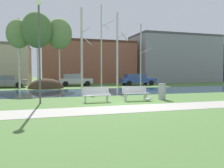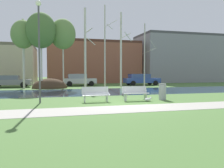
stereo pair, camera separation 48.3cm
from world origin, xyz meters
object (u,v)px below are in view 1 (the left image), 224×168
trash_bin (162,91)px  seagull (148,99)px  bench_left (96,94)px  bench_right (135,93)px  parked_hatch_third_blue (137,79)px  parked_sedan_second_silver (75,80)px  parked_van_nearest_grey (4,81)px  streetlamp (39,35)px

trash_bin → seagull: bearing=-155.3°
bench_left → bench_right: bearing=0.0°
trash_bin → parked_hatch_third_blue: (4.68, 15.09, 0.27)m
bench_left → parked_hatch_third_blue: bearing=59.2°
seagull → bench_right: bearing=131.0°
bench_left → bench_right: 2.47m
parked_sedan_second_silver → trash_bin: bearing=-77.6°
parked_van_nearest_grey → trash_bin: bearing=-52.5°
bench_left → parked_sedan_second_silver: 15.76m
trash_bin → seagull: trash_bin is taller
trash_bin → parked_van_nearest_grey: bearing=127.5°
seagull → parked_sedan_second_silver: size_ratio=0.12×
bench_right → parked_sedan_second_silver: 15.83m
parked_van_nearest_grey → bench_right: bearing=-56.8°
streetlamp → parked_hatch_third_blue: size_ratio=1.21×
bench_right → parked_van_nearest_grey: bearing=123.2°
parked_van_nearest_grey → parked_hatch_third_blue: size_ratio=0.95×
seagull → bench_left: bearing=167.7°
trash_bin → streetlamp: (-7.39, 0.40, 3.25)m
seagull → parked_sedan_second_silver: (-2.26, 16.39, 0.66)m
trash_bin → parked_hatch_third_blue: 15.80m
streetlamp → parked_van_nearest_grey: 15.45m
bench_right → parked_sedan_second_silver: parked_sedan_second_silver is taller
seagull → parked_sedan_second_silver: 16.56m
seagull → parked_hatch_third_blue: (5.89, 15.65, 0.66)m
bench_left → trash_bin: trash_bin is taller
parked_van_nearest_grey → parked_sedan_second_silver: parked_sedan_second_silver is taller
parked_sedan_second_silver → streetlamp: bearing=-104.2°
streetlamp → bench_left: bearing=-5.4°
bench_right → parked_van_nearest_grey: parked_van_nearest_grey is taller
bench_left → trash_bin: 4.26m
bench_left → bench_right: size_ratio=1.00×
trash_bin → parked_hatch_third_blue: parked_hatch_third_blue is taller
trash_bin → streetlamp: bearing=176.9°
trash_bin → seagull: size_ratio=2.11×
parked_sedan_second_silver → parked_van_nearest_grey: bearing=-173.9°
parked_sedan_second_silver → parked_hatch_third_blue: parked_sedan_second_silver is taller
bench_right → parked_van_nearest_grey: (-9.72, 14.87, 0.27)m
bench_left → parked_van_nearest_grey: size_ratio=0.36×
bench_right → streetlamp: 6.51m
bench_left → seagull: size_ratio=3.35×
seagull → parked_van_nearest_grey: parked_van_nearest_grey is taller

